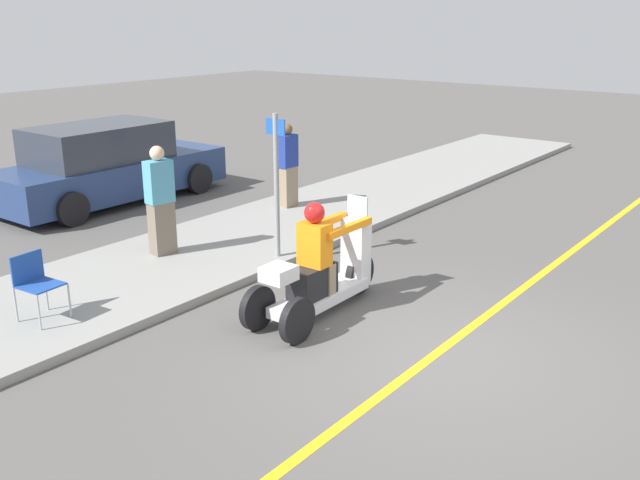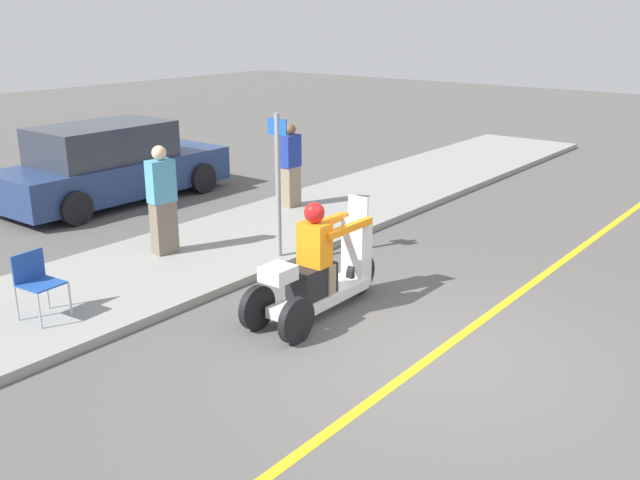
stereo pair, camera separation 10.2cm
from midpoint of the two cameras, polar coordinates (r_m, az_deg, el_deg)
The scene contains 9 objects.
ground_plane at distance 8.31m, azimuth 9.45°, elevation -9.09°, with size 60.00×60.00×0.00m, color #565451.
lane_stripe at distance 8.42m, azimuth 9.93°, elevation -8.71°, with size 24.00×0.12×0.01m.
sidewalk_strip at distance 11.02m, azimuth -11.94°, elevation -2.05°, with size 28.00×2.80×0.12m.
motorcycle_trike at distance 9.09m, azimuth 0.36°, elevation -2.72°, with size 2.32×0.72×1.51m.
spectator_end_of_line at distance 13.73m, azimuth -2.14°, elevation 5.86°, with size 0.39×0.24×1.60m.
spectator_far_back at distance 11.21m, azimuth -12.24°, elevation 2.98°, with size 0.44×0.30×1.70m.
folding_chair_curbside at distance 9.35m, azimuth -21.50°, elevation -2.87°, with size 0.50×0.50×0.82m.
parked_car_lot_left at distance 15.14m, azimuth -16.17°, elevation 5.75°, with size 4.81×1.99×1.61m.
street_sign at distance 10.73m, azimuth -3.10°, elevation 4.80°, with size 0.08×0.36×2.20m.
Camera 2 is at (-6.56, -3.48, 3.72)m, focal length 40.00 mm.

